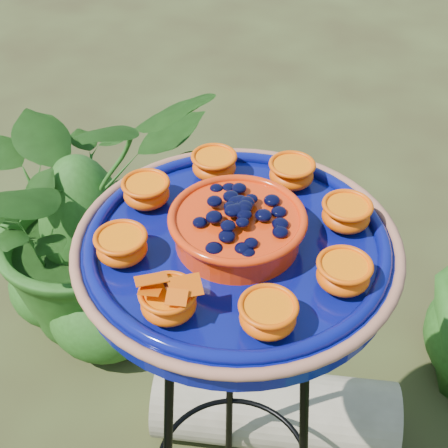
{
  "coord_description": "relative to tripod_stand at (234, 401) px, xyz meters",
  "views": [
    {
      "loc": [
        0.14,
        -0.78,
        1.65
      ],
      "look_at": [
        -0.06,
        -0.07,
        1.03
      ],
      "focal_mm": 50.0,
      "sensor_mm": 36.0,
      "label": 1
    }
  ],
  "objects": [
    {
      "name": "tripod_stand",
      "position": [
        0.0,
        0.0,
        0.0
      ],
      "size": [
        0.44,
        0.44,
        0.96
      ],
      "rotation": [
        0.0,
        0.0,
        0.32
      ],
      "color": "black",
      "rests_on": "ground"
    },
    {
      "name": "feeder_dish",
      "position": [
        -0.0,
        -0.0,
        0.42
      ],
      "size": [
        0.61,
        0.61,
        0.11
      ],
      "rotation": [
        0.0,
        0.0,
        0.32
      ],
      "color": "#080E62",
      "rests_on": "tripod_stand"
    },
    {
      "name": "driftwood_log",
      "position": [
        0.04,
        0.31,
        -0.47
      ],
      "size": [
        0.7,
        0.32,
        0.22
      ],
      "primitive_type": "cylinder",
      "rotation": [
        0.0,
        1.57,
        0.15
      ],
      "color": "tan",
      "rests_on": "ground"
    },
    {
      "name": "shrub_back_left",
      "position": [
        -0.66,
        0.64,
        -0.15
      ],
      "size": [
        1.03,
        1.04,
        0.87
      ],
      "primitive_type": "imported",
      "rotation": [
        0.0,
        0.0,
        0.88
      ],
      "color": "#1E4612",
      "rests_on": "ground"
    }
  ]
}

